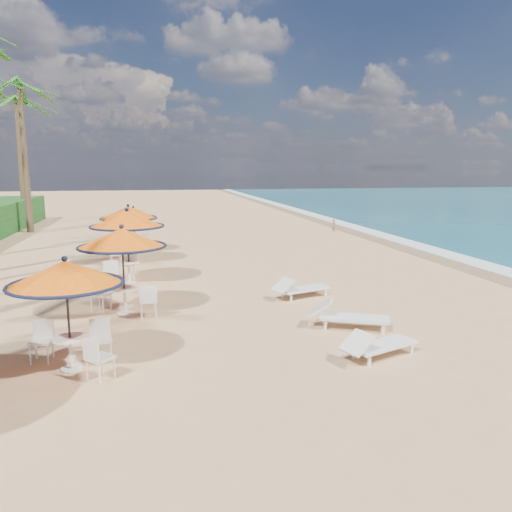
{
  "coord_description": "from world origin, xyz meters",
  "views": [
    {
      "loc": [
        -3.77,
        -10.2,
        3.91
      ],
      "look_at": [
        -0.68,
        4.76,
        1.2
      ],
      "focal_mm": 35.0,
      "sensor_mm": 36.0,
      "label": 1
    }
  ],
  "objects_px": {
    "station_0": "(68,287)",
    "lounger_mid": "(346,315)",
    "station_1": "(122,246)",
    "station_2": "(126,226)",
    "station_4": "(134,217)",
    "lounger_near": "(377,344)",
    "station_3": "(128,220)",
    "lounger_far": "(299,288)"
  },
  "relations": [
    {
      "from": "station_4",
      "to": "lounger_mid",
      "type": "relative_size",
      "value": 1.07
    },
    {
      "from": "station_3",
      "to": "lounger_near",
      "type": "bearing_deg",
      "value": -65.37
    },
    {
      "from": "station_4",
      "to": "lounger_mid",
      "type": "xyz_separation_m",
      "value": [
        5.48,
        -12.72,
        -1.33
      ]
    },
    {
      "from": "station_0",
      "to": "lounger_mid",
      "type": "height_order",
      "value": "station_0"
    },
    {
      "from": "station_1",
      "to": "station_3",
      "type": "bearing_deg",
      "value": 91.47
    },
    {
      "from": "station_2",
      "to": "station_4",
      "type": "bearing_deg",
      "value": 89.98
    },
    {
      "from": "station_2",
      "to": "station_3",
      "type": "xyz_separation_m",
      "value": [
        -0.12,
        3.88,
        -0.19
      ]
    },
    {
      "from": "station_0",
      "to": "station_3",
      "type": "distance_m",
      "value": 11.31
    },
    {
      "from": "lounger_near",
      "to": "station_1",
      "type": "bearing_deg",
      "value": 119.27
    },
    {
      "from": "station_4",
      "to": "lounger_mid",
      "type": "distance_m",
      "value": 13.91
    },
    {
      "from": "lounger_mid",
      "to": "station_0",
      "type": "bearing_deg",
      "value": -142.99
    },
    {
      "from": "station_2",
      "to": "station_3",
      "type": "height_order",
      "value": "station_2"
    },
    {
      "from": "station_0",
      "to": "lounger_near",
      "type": "distance_m",
      "value": 6.29
    },
    {
      "from": "station_3",
      "to": "station_4",
      "type": "relative_size",
      "value": 1.13
    },
    {
      "from": "station_3",
      "to": "lounger_far",
      "type": "xyz_separation_m",
      "value": [
        5.3,
        -6.95,
        -1.48
      ]
    },
    {
      "from": "station_4",
      "to": "lounger_near",
      "type": "distance_m",
      "value": 15.72
    },
    {
      "from": "station_0",
      "to": "station_4",
      "type": "distance_m",
      "value": 14.05
    },
    {
      "from": "lounger_far",
      "to": "lounger_mid",
      "type": "bearing_deg",
      "value": -103.06
    },
    {
      "from": "station_1",
      "to": "station_3",
      "type": "height_order",
      "value": "same"
    },
    {
      "from": "station_1",
      "to": "station_2",
      "type": "xyz_separation_m",
      "value": [
        -0.07,
        3.73,
        0.12
      ]
    },
    {
      "from": "station_2",
      "to": "lounger_far",
      "type": "distance_m",
      "value": 6.24
    },
    {
      "from": "station_1",
      "to": "lounger_near",
      "type": "xyz_separation_m",
      "value": [
        5.29,
        -4.36,
        -1.57
      ]
    },
    {
      "from": "lounger_mid",
      "to": "lounger_far",
      "type": "distance_m",
      "value": 3.05
    },
    {
      "from": "station_0",
      "to": "lounger_near",
      "type": "xyz_separation_m",
      "value": [
        6.1,
        -0.68,
        -1.36
      ]
    },
    {
      "from": "station_0",
      "to": "lounger_far",
      "type": "relative_size",
      "value": 1.19
    },
    {
      "from": "station_0",
      "to": "lounger_far",
      "type": "bearing_deg",
      "value": 36.31
    },
    {
      "from": "lounger_mid",
      "to": "station_4",
      "type": "bearing_deg",
      "value": 138.38
    },
    {
      "from": "station_0",
      "to": "station_2",
      "type": "height_order",
      "value": "station_2"
    },
    {
      "from": "lounger_near",
      "to": "lounger_mid",
      "type": "relative_size",
      "value": 0.92
    },
    {
      "from": "station_2",
      "to": "lounger_near",
      "type": "distance_m",
      "value": 9.85
    },
    {
      "from": "station_2",
      "to": "station_0",
      "type": "bearing_deg",
      "value": -95.68
    },
    {
      "from": "station_1",
      "to": "station_4",
      "type": "bearing_deg",
      "value": 90.38
    },
    {
      "from": "station_3",
      "to": "lounger_near",
      "type": "xyz_separation_m",
      "value": [
        5.49,
        -11.98,
        -1.49
      ]
    },
    {
      "from": "lounger_mid",
      "to": "lounger_far",
      "type": "relative_size",
      "value": 1.05
    },
    {
      "from": "station_0",
      "to": "station_3",
      "type": "height_order",
      "value": "station_3"
    },
    {
      "from": "station_3",
      "to": "lounger_far",
      "type": "height_order",
      "value": "station_3"
    },
    {
      "from": "lounger_far",
      "to": "station_3",
      "type": "bearing_deg",
      "value": 108.46
    },
    {
      "from": "lounger_near",
      "to": "lounger_far",
      "type": "relative_size",
      "value": 0.97
    },
    {
      "from": "lounger_mid",
      "to": "station_1",
      "type": "bearing_deg",
      "value": -178.54
    },
    {
      "from": "station_2",
      "to": "lounger_far",
      "type": "xyz_separation_m",
      "value": [
        5.18,
        -3.07,
        -1.67
      ]
    },
    {
      "from": "lounger_near",
      "to": "station_4",
      "type": "bearing_deg",
      "value": 88.77
    },
    {
      "from": "station_4",
      "to": "station_3",
      "type": "bearing_deg",
      "value": -92.65
    }
  ]
}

